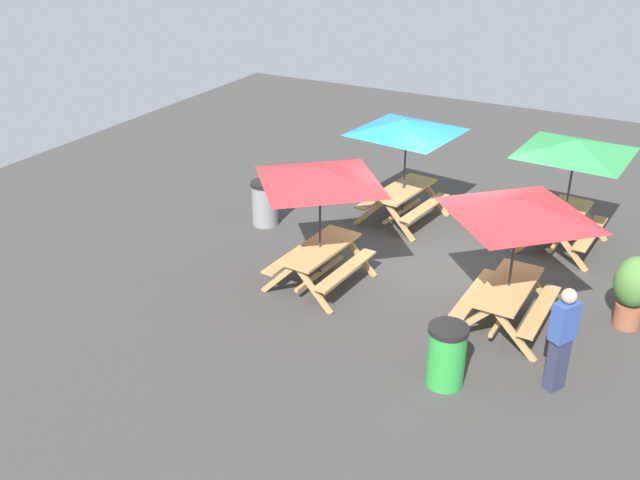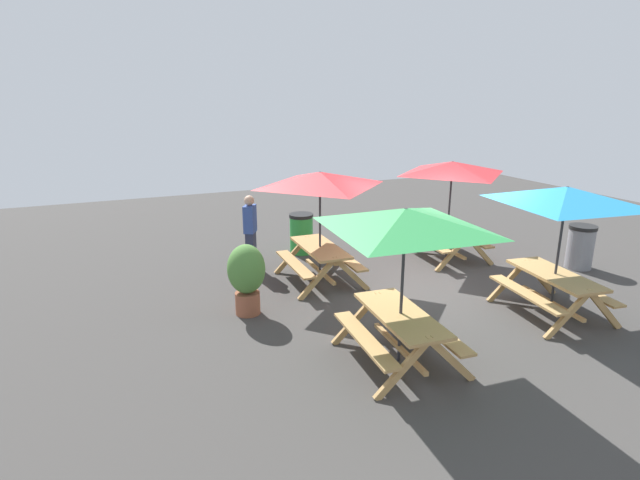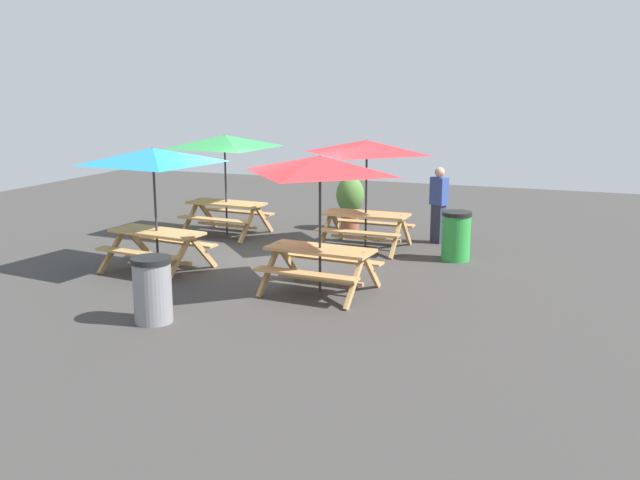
{
  "view_description": "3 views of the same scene",
  "coord_description": "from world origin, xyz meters",
  "px_view_note": "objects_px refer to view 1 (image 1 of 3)",
  "views": [
    {
      "loc": [
        11.81,
        3.79,
        6.57
      ],
      "look_at": [
        1.7,
        -1.69,
        0.9
      ],
      "focal_mm": 40.0,
      "sensor_mm": 36.0,
      "label": 1
    },
    {
      "loc": [
        -7.54,
        5.53,
        3.78
      ],
      "look_at": [
        1.45,
        1.69,
        0.9
      ],
      "focal_mm": 28.0,
      "sensor_mm": 36.0,
      "label": 2
    },
    {
      "loc": [
        5.8,
        -12.49,
        3.46
      ],
      "look_at": [
        1.7,
        -1.69,
        0.9
      ],
      "focal_mm": 40.0,
      "sensor_mm": 36.0,
      "label": 3
    }
  ],
  "objects_px": {
    "picnic_table_2": "(575,155)",
    "person_standing": "(562,337)",
    "potted_plant_0": "(634,287)",
    "picnic_table_1": "(320,184)",
    "picnic_table_3": "(407,134)",
    "trash_bin_gray": "(265,203)",
    "trash_bin_green": "(446,355)",
    "picnic_table_0": "(518,217)"
  },
  "relations": [
    {
      "from": "picnic_table_2",
      "to": "person_standing",
      "type": "bearing_deg",
      "value": 14.87
    },
    {
      "from": "picnic_table_1",
      "to": "picnic_table_0",
      "type": "bearing_deg",
      "value": 98.52
    },
    {
      "from": "picnic_table_2",
      "to": "picnic_table_1",
      "type": "bearing_deg",
      "value": -40.03
    },
    {
      "from": "picnic_table_1",
      "to": "picnic_table_3",
      "type": "relative_size",
      "value": 0.83
    },
    {
      "from": "trash_bin_gray",
      "to": "picnic_table_3",
      "type": "bearing_deg",
      "value": 122.08
    },
    {
      "from": "picnic_table_2",
      "to": "picnic_table_3",
      "type": "height_order",
      "value": "same"
    },
    {
      "from": "picnic_table_0",
      "to": "picnic_table_3",
      "type": "relative_size",
      "value": 0.83
    },
    {
      "from": "picnic_table_0",
      "to": "trash_bin_green",
      "type": "xyz_separation_m",
      "value": [
        1.98,
        -0.35,
        -1.49
      ]
    },
    {
      "from": "picnic_table_0",
      "to": "picnic_table_1",
      "type": "bearing_deg",
      "value": -84.13
    },
    {
      "from": "picnic_table_3",
      "to": "person_standing",
      "type": "distance_m",
      "value": 6.22
    },
    {
      "from": "picnic_table_1",
      "to": "trash_bin_gray",
      "type": "xyz_separation_m",
      "value": [
        -1.75,
        -2.31,
        -1.49
      ]
    },
    {
      "from": "picnic_table_3",
      "to": "picnic_table_1",
      "type": "bearing_deg",
      "value": 3.23
    },
    {
      "from": "potted_plant_0",
      "to": "picnic_table_1",
      "type": "bearing_deg",
      "value": -76.97
    },
    {
      "from": "trash_bin_gray",
      "to": "trash_bin_green",
      "type": "relative_size",
      "value": 1.0
    },
    {
      "from": "picnic_table_0",
      "to": "picnic_table_2",
      "type": "xyz_separation_m",
      "value": [
        -3.43,
        0.21,
        0.0
      ]
    },
    {
      "from": "picnic_table_0",
      "to": "trash_bin_gray",
      "type": "bearing_deg",
      "value": -103.11
    },
    {
      "from": "picnic_table_1",
      "to": "trash_bin_gray",
      "type": "relative_size",
      "value": 2.38
    },
    {
      "from": "trash_bin_gray",
      "to": "person_standing",
      "type": "relative_size",
      "value": 0.59
    },
    {
      "from": "trash_bin_green",
      "to": "trash_bin_gray",
      "type": "bearing_deg",
      "value": -123.12
    },
    {
      "from": "picnic_table_1",
      "to": "potted_plant_0",
      "type": "bearing_deg",
      "value": 107.36
    },
    {
      "from": "trash_bin_gray",
      "to": "person_standing",
      "type": "bearing_deg",
      "value": 67.41
    },
    {
      "from": "potted_plant_0",
      "to": "person_standing",
      "type": "height_order",
      "value": "person_standing"
    },
    {
      "from": "picnic_table_3",
      "to": "trash_bin_gray",
      "type": "distance_m",
      "value": 3.36
    },
    {
      "from": "potted_plant_0",
      "to": "person_standing",
      "type": "distance_m",
      "value": 2.39
    },
    {
      "from": "picnic_table_1",
      "to": "trash_bin_gray",
      "type": "distance_m",
      "value": 3.26
    },
    {
      "from": "picnic_table_2",
      "to": "person_standing",
      "type": "height_order",
      "value": "picnic_table_2"
    },
    {
      "from": "picnic_table_2",
      "to": "trash_bin_gray",
      "type": "distance_m",
      "value": 6.38
    },
    {
      "from": "person_standing",
      "to": "trash_bin_green",
      "type": "bearing_deg",
      "value": -35.46
    },
    {
      "from": "picnic_table_1",
      "to": "potted_plant_0",
      "type": "xyz_separation_m",
      "value": [
        -1.2,
        5.19,
        -1.25
      ]
    },
    {
      "from": "trash_bin_green",
      "to": "picnic_table_1",
      "type": "bearing_deg",
      "value": -119.74
    },
    {
      "from": "picnic_table_0",
      "to": "picnic_table_1",
      "type": "xyz_separation_m",
      "value": [
        0.25,
        -3.38,
        0.0
      ]
    },
    {
      "from": "trash_bin_gray",
      "to": "trash_bin_green",
      "type": "bearing_deg",
      "value": 56.88
    },
    {
      "from": "picnic_table_2",
      "to": "picnic_table_0",
      "type": "bearing_deg",
      "value": 0.75
    },
    {
      "from": "picnic_table_3",
      "to": "picnic_table_2",
      "type": "bearing_deg",
      "value": 103.06
    },
    {
      "from": "potted_plant_0",
      "to": "person_standing",
      "type": "relative_size",
      "value": 0.77
    },
    {
      "from": "trash_bin_gray",
      "to": "potted_plant_0",
      "type": "relative_size",
      "value": 0.76
    },
    {
      "from": "picnic_table_1",
      "to": "picnic_table_2",
      "type": "bearing_deg",
      "value": 140.01
    },
    {
      "from": "picnic_table_0",
      "to": "picnic_table_1",
      "type": "relative_size",
      "value": 1.0
    },
    {
      "from": "trash_bin_green",
      "to": "person_standing",
      "type": "bearing_deg",
      "value": 114.39
    },
    {
      "from": "picnic_table_1",
      "to": "trash_bin_gray",
      "type": "height_order",
      "value": "picnic_table_1"
    },
    {
      "from": "potted_plant_0",
      "to": "trash_bin_green",
      "type": "bearing_deg",
      "value": -36.35
    },
    {
      "from": "picnic_table_1",
      "to": "person_standing",
      "type": "xyz_separation_m",
      "value": [
        1.07,
        4.48,
        -1.1
      ]
    }
  ]
}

